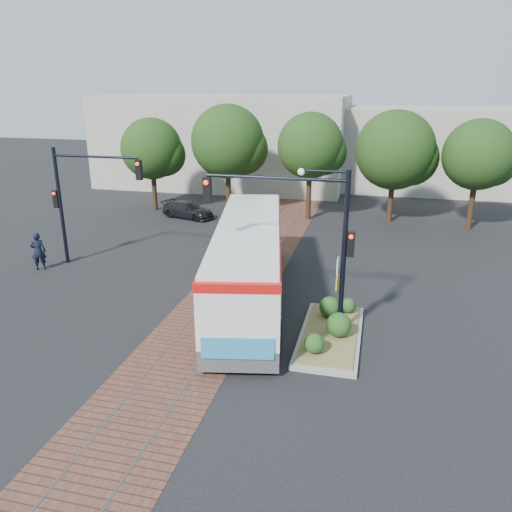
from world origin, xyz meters
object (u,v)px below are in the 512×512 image
object	(u,v)px
signal_pole_main	(310,227)
parked_car	(188,210)
traffic_island	(332,328)
signal_pole_left	(79,191)
officer	(38,251)
city_bus	(249,258)

from	to	relation	value
signal_pole_main	parked_car	bearing A→B (deg)	124.98
traffic_island	signal_pole_left	size ratio (longest dim) A/B	0.87
signal_pole_left	officer	world-z (taller)	signal_pole_left
signal_pole_main	city_bus	bearing A→B (deg)	138.71
traffic_island	officer	xyz separation A→B (m)	(-15.05, 3.65, 0.64)
signal_pole_main	signal_pole_left	xyz separation A→B (m)	(-12.23, 4.80, -0.29)
signal_pole_main	officer	bearing A→B (deg)	165.81
signal_pole_main	parked_car	size ratio (longest dim) A/B	1.56
signal_pole_main	signal_pole_left	size ratio (longest dim) A/B	1.00
city_bus	officer	distance (m)	11.27
officer	parked_car	bearing A→B (deg)	-135.11
city_bus	traffic_island	distance (m)	4.92
signal_pole_left	parked_car	world-z (taller)	signal_pole_left
signal_pole_left	officer	bearing A→B (deg)	-146.22
traffic_island	signal_pole_main	distance (m)	3.95
city_bus	signal_pole_main	world-z (taller)	signal_pole_main
traffic_island	signal_pole_main	size ratio (longest dim) A/B	0.87
city_bus	officer	size ratio (longest dim) A/B	6.62
city_bus	signal_pole_left	world-z (taller)	signal_pole_left
traffic_island	parked_car	distance (m)	19.15
traffic_island	officer	size ratio (longest dim) A/B	2.69
city_bus	signal_pole_main	xyz separation A→B (m)	(2.90, -2.55, 2.28)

